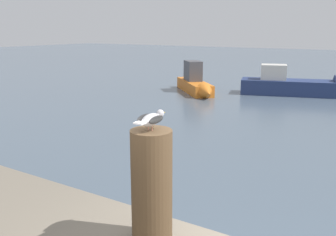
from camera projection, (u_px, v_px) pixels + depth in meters
mooring_post at (152, 187)px, 3.13m from camera, size 0.34×0.34×0.96m
seagull at (151, 119)px, 3.01m from camera, size 0.15×0.39×0.14m
boat_orange at (196, 84)px, 19.18m from camera, size 3.72×3.79×1.67m
boat_navy at (303, 86)px, 18.52m from camera, size 5.74×2.97×1.69m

